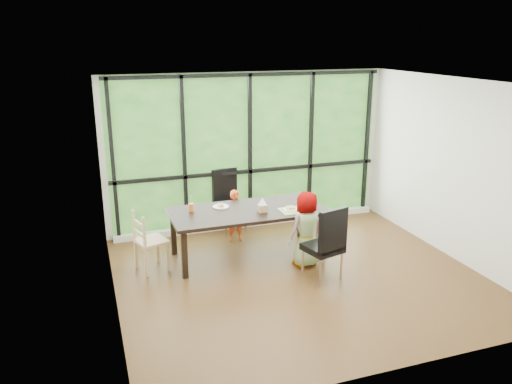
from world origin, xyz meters
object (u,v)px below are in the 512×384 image
at_px(plate_far, 221,207).
at_px(plate_near, 291,209).
at_px(chair_window_leather, 230,202).
at_px(child_toddler, 236,216).
at_px(tissue_box, 262,208).
at_px(dining_table, 248,233).
at_px(orange_cup, 191,207).
at_px(chair_end_beech, 151,241).
at_px(child_older, 305,229).
at_px(chair_interior_leather, 323,243).
at_px(green_cup, 314,205).

relative_size(plate_far, plate_near, 1.15).
bearing_deg(chair_window_leather, child_toddler, -107.25).
distance_m(plate_near, tissue_box, 0.44).
relative_size(dining_table, child_toddler, 2.69).
distance_m(dining_table, child_toddler, 0.64).
distance_m(plate_near, orange_cup, 1.50).
height_order(chair_end_beech, orange_cup, chair_end_beech).
bearing_deg(child_older, orange_cup, -41.70).
bearing_deg(child_older, chair_window_leather, -82.20).
relative_size(chair_end_beech, child_older, 0.79).
height_order(dining_table, child_toddler, child_toddler).
xyz_separation_m(dining_table, chair_end_beech, (-1.47, -0.02, 0.08)).
height_order(chair_window_leather, child_toddler, chair_window_leather).
bearing_deg(tissue_box, child_toddler, 103.15).
bearing_deg(child_toddler, chair_interior_leather, -63.54).
height_order(child_toddler, green_cup, green_cup).
bearing_deg(child_toddler, plate_near, -50.79).
bearing_deg(child_toddler, chair_window_leather, 88.44).
bearing_deg(orange_cup, chair_end_beech, -160.18).
bearing_deg(child_toddler, tissue_box, -73.73).
bearing_deg(chair_end_beech, child_older, -121.55).
relative_size(chair_window_leather, orange_cup, 8.99).
distance_m(child_toddler, plate_near, 1.10).
distance_m(plate_near, green_cup, 0.35).
distance_m(chair_window_leather, child_older, 1.81).
bearing_deg(plate_near, green_cup, -17.74).
distance_m(child_older, green_cup, 0.46).
relative_size(chair_interior_leather, plate_far, 4.38).
xyz_separation_m(chair_interior_leather, child_older, (-0.05, 0.48, 0.03)).
height_order(chair_window_leather, child_older, child_older).
bearing_deg(chair_interior_leather, green_cup, -120.30).
relative_size(chair_window_leather, child_older, 0.95).
distance_m(chair_window_leather, chair_interior_leather, 2.27).
bearing_deg(plate_near, chair_window_leather, 114.20).
bearing_deg(child_older, dining_table, -54.31).
relative_size(chair_window_leather, chair_end_beech, 1.20).
relative_size(dining_table, plate_far, 9.50).
xyz_separation_m(chair_window_leather, child_older, (0.65, -1.68, 0.03)).
xyz_separation_m(chair_window_leather, orange_cup, (-0.85, -0.87, 0.27)).
bearing_deg(green_cup, orange_cup, 163.46).
bearing_deg(dining_table, plate_near, -18.46).
xyz_separation_m(dining_table, child_older, (0.69, -0.60, 0.19)).
relative_size(dining_table, chair_end_beech, 2.60).
xyz_separation_m(plate_far, tissue_box, (0.54, -0.40, 0.05)).
bearing_deg(plate_near, tissue_box, 172.42).
distance_m(dining_table, chair_end_beech, 1.47).
xyz_separation_m(child_older, plate_near, (-0.07, 0.39, 0.19)).
height_order(dining_table, chair_window_leather, chair_window_leather).
distance_m(child_older, orange_cup, 1.73).
xyz_separation_m(chair_window_leather, chair_end_beech, (-1.50, -1.11, -0.09)).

